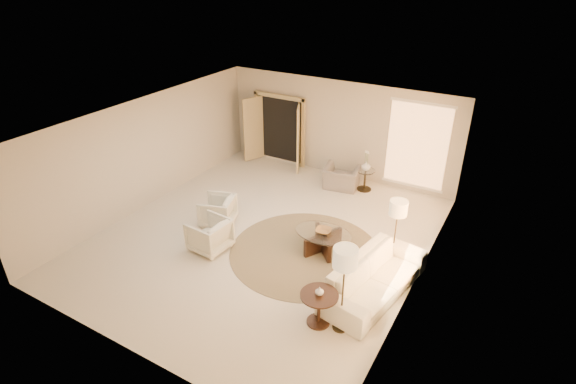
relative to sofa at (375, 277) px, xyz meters
The scene contains 18 objects.
room 3.14m from the sofa, 168.17° to the left, with size 7.04×8.04×2.83m.
windows_right 1.33m from the sofa, 52.14° to the left, with size 0.10×6.40×2.40m, color #FEB065, non-canonical shape.
window_back_corner 4.70m from the sofa, 97.50° to the left, with size 1.70×0.10×2.40m, color #FEB065, non-canonical shape.
curtains_right 1.92m from the sofa, 72.72° to the left, with size 0.06×5.20×2.60m, color tan, non-canonical shape.
french_doors 6.57m from the sofa, 137.32° to the left, with size 1.95×0.66×2.16m.
area_rug 1.90m from the sofa, 163.53° to the left, with size 3.34×3.34×0.01m, color #453926.
sofa is the anchor object (origin of this frame).
armchair_left 4.24m from the sofa, behind, with size 0.76×0.71×0.79m, color silver.
armchair_right 3.71m from the sofa, behind, with size 0.79×0.74×0.81m, color silver.
accent_chair 4.48m from the sofa, 122.08° to the left, with size 0.96×0.62×0.84m, color gray.
coffee_table 1.66m from the sofa, 152.38° to the left, with size 1.46×1.46×0.48m.
end_table 1.38m from the sofa, 114.43° to the right, with size 0.68×0.68×0.64m.
side_table 4.38m from the sofa, 113.71° to the left, with size 0.52×0.52×0.60m.
floor_lamp_near 1.43m from the sofa, 90.00° to the left, with size 0.37×0.37×1.52m.
floor_lamp_far 1.60m from the sofa, 98.44° to the right, with size 0.41×0.41×1.69m.
bowl 1.67m from the sofa, 152.38° to the left, with size 0.35×0.35×0.08m, color brown.
end_vase 1.42m from the sofa, 114.43° to the right, with size 0.15×0.15×0.16m, color silver.
side_vase 4.39m from the sofa, 113.71° to the left, with size 0.25×0.25×0.26m, color silver.
Camera 1 is at (4.86, -7.36, 5.83)m, focal length 28.00 mm.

